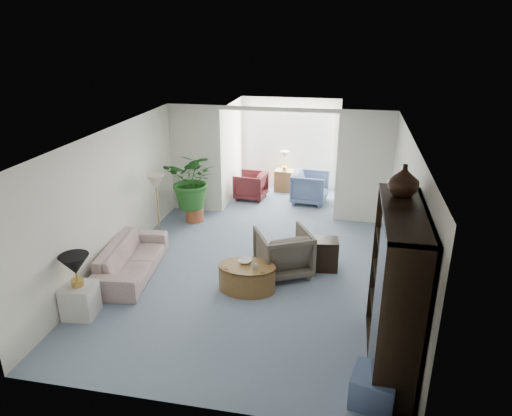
% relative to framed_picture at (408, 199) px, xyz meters
% --- Properties ---
extents(floor, '(6.00, 6.00, 0.00)m').
position_rel_framed_picture_xyz_m(floor, '(-2.46, 0.10, -1.70)').
color(floor, gray).
rests_on(floor, ground).
extents(sunroom_floor, '(2.60, 2.60, 0.00)m').
position_rel_framed_picture_xyz_m(sunroom_floor, '(-2.46, 4.20, -1.70)').
color(sunroom_floor, gray).
rests_on(sunroom_floor, ground).
extents(back_pier_left, '(1.20, 0.12, 2.50)m').
position_rel_framed_picture_xyz_m(back_pier_left, '(-4.36, 3.10, -0.45)').
color(back_pier_left, white).
rests_on(back_pier_left, ground).
extents(back_pier_right, '(1.20, 0.12, 2.50)m').
position_rel_framed_picture_xyz_m(back_pier_right, '(-0.56, 3.10, -0.45)').
color(back_pier_right, white).
rests_on(back_pier_right, ground).
extents(back_header, '(2.60, 0.12, 0.10)m').
position_rel_framed_picture_xyz_m(back_header, '(-2.46, 3.10, 0.75)').
color(back_header, white).
rests_on(back_header, back_pier_left).
extents(window_pane, '(2.20, 0.02, 1.50)m').
position_rel_framed_picture_xyz_m(window_pane, '(-2.46, 5.28, -0.30)').
color(window_pane, white).
extents(window_blinds, '(2.20, 0.02, 1.50)m').
position_rel_framed_picture_xyz_m(window_blinds, '(-2.46, 5.25, -0.30)').
color(window_blinds, white).
extents(framed_picture, '(0.04, 0.50, 0.40)m').
position_rel_framed_picture_xyz_m(framed_picture, '(0.00, 0.00, 0.00)').
color(framed_picture, '#BBAB95').
extents(sofa, '(1.01, 2.08, 0.59)m').
position_rel_framed_picture_xyz_m(sofa, '(-4.53, -0.11, -1.41)').
color(sofa, beige).
rests_on(sofa, ground).
extents(end_table, '(0.51, 0.51, 0.51)m').
position_rel_framed_picture_xyz_m(end_table, '(-4.73, -1.46, -1.45)').
color(end_table, silver).
rests_on(end_table, ground).
extents(table_lamp, '(0.44, 0.44, 0.30)m').
position_rel_framed_picture_xyz_m(table_lamp, '(-4.73, -1.46, -0.84)').
color(table_lamp, black).
rests_on(table_lamp, end_table).
extents(floor_lamp, '(0.36, 0.36, 0.28)m').
position_rel_framed_picture_xyz_m(floor_lamp, '(-4.61, 1.34, -0.45)').
color(floor_lamp, beige).
rests_on(floor_lamp, ground).
extents(coffee_table, '(1.18, 1.18, 0.45)m').
position_rel_framed_picture_xyz_m(coffee_table, '(-2.42, -0.25, -1.47)').
color(coffee_table, brown).
rests_on(coffee_table, ground).
extents(coffee_bowl, '(0.27, 0.27, 0.05)m').
position_rel_framed_picture_xyz_m(coffee_bowl, '(-2.47, -0.15, -1.22)').
color(coffee_bowl, silver).
rests_on(coffee_bowl, coffee_table).
extents(coffee_cup, '(0.13, 0.13, 0.10)m').
position_rel_framed_picture_xyz_m(coffee_cup, '(-2.27, -0.35, -1.20)').
color(coffee_cup, '#B4B39E').
rests_on(coffee_cup, coffee_table).
extents(wingback_chair, '(1.19, 1.20, 0.82)m').
position_rel_framed_picture_xyz_m(wingback_chair, '(-1.92, 0.44, -1.29)').
color(wingback_chair, '#5F554B').
rests_on(wingback_chair, ground).
extents(side_table_dark, '(0.52, 0.44, 0.57)m').
position_rel_framed_picture_xyz_m(side_table_dark, '(-1.22, 0.74, -1.41)').
color(side_table_dark, black).
rests_on(side_table_dark, ground).
extents(entertainment_cabinet, '(0.51, 1.93, 2.14)m').
position_rel_framed_picture_xyz_m(entertainment_cabinet, '(-0.23, -1.64, -0.63)').
color(entertainment_cabinet, black).
rests_on(entertainment_cabinet, ground).
extents(cabinet_urn, '(0.38, 0.38, 0.40)m').
position_rel_framed_picture_xyz_m(cabinet_urn, '(-0.23, -1.14, 0.64)').
color(cabinet_urn, black).
rests_on(cabinet_urn, entertainment_cabinet).
extents(ottoman, '(0.59, 0.59, 0.40)m').
position_rel_framed_picture_xyz_m(ottoman, '(-0.44, -2.41, -1.50)').
color(ottoman, slate).
rests_on(ottoman, ground).
extents(plant_pot, '(0.40, 0.40, 0.32)m').
position_rel_framed_picture_xyz_m(plant_pot, '(-4.22, 2.43, -1.54)').
color(plant_pot, '#9A4F2C').
rests_on(plant_pot, ground).
extents(house_plant, '(1.17, 1.01, 1.30)m').
position_rel_framed_picture_xyz_m(house_plant, '(-4.22, 2.43, -0.73)').
color(house_plant, '#266321').
rests_on(house_plant, plant_pot).
extents(sunroom_chair_blue, '(0.92, 0.90, 0.77)m').
position_rel_framed_picture_xyz_m(sunroom_chair_blue, '(-1.79, 4.13, -1.32)').
color(sunroom_chair_blue, slate).
rests_on(sunroom_chair_blue, ground).
extents(sunroom_chair_maroon, '(0.82, 0.80, 0.68)m').
position_rel_framed_picture_xyz_m(sunroom_chair_maroon, '(-3.29, 4.13, -1.36)').
color(sunroom_chair_maroon, maroon).
rests_on(sunroom_chair_maroon, ground).
extents(sunroom_table, '(0.50, 0.41, 0.57)m').
position_rel_framed_picture_xyz_m(sunroom_table, '(-2.54, 4.88, -1.42)').
color(sunroom_table, brown).
rests_on(sunroom_table, ground).
extents(shelf_clutter, '(0.30, 1.21, 1.06)m').
position_rel_framed_picture_xyz_m(shelf_clutter, '(-0.28, -1.65, -0.72)').
color(shelf_clutter, '#302E2B').
rests_on(shelf_clutter, entertainment_cabinet).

